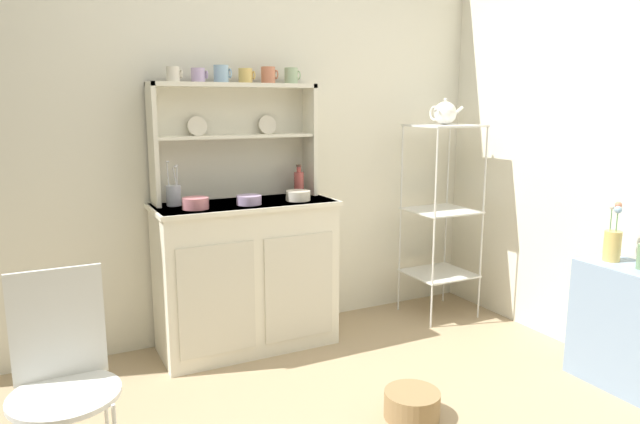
{
  "coord_description": "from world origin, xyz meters",
  "views": [
    {
      "loc": [
        -1.15,
        -1.66,
        1.4
      ],
      "look_at": [
        0.26,
        1.12,
        0.81
      ],
      "focal_mm": 32.2,
      "sensor_mm": 36.0,
      "label": 1
    }
  ],
  "objects_px": {
    "bowl_mixing_large": "(195,203)",
    "flower_vase": "(613,242)",
    "floor_basket": "(412,404)",
    "utensil_jar": "(174,195)",
    "hutch_cabinet": "(246,274)",
    "wire_chair": "(62,369)",
    "porcelain_teapot": "(445,113)",
    "cup_cream_0": "(173,74)",
    "hutch_shelf_unit": "(233,132)",
    "bakers_rack": "(441,202)",
    "side_shelf_blue": "(626,326)",
    "jam_bottle": "(299,183)"
  },
  "relations": [
    {
      "from": "bowl_mixing_large",
      "to": "flower_vase",
      "type": "xyz_separation_m",
      "value": [
        1.83,
        -1.11,
        -0.17
      ]
    },
    {
      "from": "floor_basket",
      "to": "utensil_jar",
      "type": "relative_size",
      "value": 1.04
    },
    {
      "from": "floor_basket",
      "to": "hutch_cabinet",
      "type": "bearing_deg",
      "value": 110.2
    },
    {
      "from": "wire_chair",
      "to": "bowl_mixing_large",
      "type": "bearing_deg",
      "value": 30.06
    },
    {
      "from": "floor_basket",
      "to": "porcelain_teapot",
      "type": "relative_size",
      "value": 1.07
    },
    {
      "from": "porcelain_teapot",
      "to": "flower_vase",
      "type": "xyz_separation_m",
      "value": [
        0.2,
        -1.1,
        -0.63
      ]
    },
    {
      "from": "hutch_cabinet",
      "to": "cup_cream_0",
      "type": "distance_m",
      "value": 1.17
    },
    {
      "from": "hutch_shelf_unit",
      "to": "cup_cream_0",
      "type": "distance_m",
      "value": 0.46
    },
    {
      "from": "wire_chair",
      "to": "porcelain_teapot",
      "type": "xyz_separation_m",
      "value": [
        2.35,
        0.94,
        0.83
      ]
    },
    {
      "from": "hutch_shelf_unit",
      "to": "bakers_rack",
      "type": "bearing_deg",
      "value": -10.35
    },
    {
      "from": "side_shelf_blue",
      "to": "floor_basket",
      "type": "bearing_deg",
      "value": 168.86
    },
    {
      "from": "bowl_mixing_large",
      "to": "porcelain_teapot",
      "type": "bearing_deg",
      "value": -0.22
    },
    {
      "from": "side_shelf_blue",
      "to": "floor_basket",
      "type": "relative_size",
      "value": 2.43
    },
    {
      "from": "hutch_shelf_unit",
      "to": "porcelain_teapot",
      "type": "height_order",
      "value": "hutch_shelf_unit"
    },
    {
      "from": "hutch_cabinet",
      "to": "side_shelf_blue",
      "type": "xyz_separation_m",
      "value": [
        1.53,
        -1.3,
        -0.13
      ]
    },
    {
      "from": "bakers_rack",
      "to": "porcelain_teapot",
      "type": "distance_m",
      "value": 0.58
    },
    {
      "from": "cup_cream_0",
      "to": "jam_bottle",
      "type": "height_order",
      "value": "cup_cream_0"
    },
    {
      "from": "cup_cream_0",
      "to": "utensil_jar",
      "type": "relative_size",
      "value": 0.34
    },
    {
      "from": "wire_chair",
      "to": "cup_cream_0",
      "type": "relative_size",
      "value": 10.28
    },
    {
      "from": "hutch_shelf_unit",
      "to": "porcelain_teapot",
      "type": "xyz_separation_m",
      "value": [
        1.33,
        -0.24,
        0.1
      ]
    },
    {
      "from": "floor_basket",
      "to": "jam_bottle",
      "type": "bearing_deg",
      "value": 90.98
    },
    {
      "from": "flower_vase",
      "to": "jam_bottle",
      "type": "bearing_deg",
      "value": 132.3
    },
    {
      "from": "side_shelf_blue",
      "to": "cup_cream_0",
      "type": "height_order",
      "value": "cup_cream_0"
    },
    {
      "from": "jam_bottle",
      "to": "cup_cream_0",
      "type": "bearing_deg",
      "value": 177.12
    },
    {
      "from": "hutch_cabinet",
      "to": "utensil_jar",
      "type": "bearing_deg",
      "value": 168.36
    },
    {
      "from": "wire_chair",
      "to": "floor_basket",
      "type": "distance_m",
      "value": 1.49
    },
    {
      "from": "hutch_cabinet",
      "to": "jam_bottle",
      "type": "height_order",
      "value": "jam_bottle"
    },
    {
      "from": "hutch_cabinet",
      "to": "porcelain_teapot",
      "type": "xyz_separation_m",
      "value": [
        1.33,
        -0.08,
        0.9
      ]
    },
    {
      "from": "hutch_shelf_unit",
      "to": "wire_chair",
      "type": "height_order",
      "value": "hutch_shelf_unit"
    },
    {
      "from": "side_shelf_blue",
      "to": "floor_basket",
      "type": "distance_m",
      "value": 1.18
    },
    {
      "from": "floor_basket",
      "to": "side_shelf_blue",
      "type": "bearing_deg",
      "value": -11.14
    },
    {
      "from": "bakers_rack",
      "to": "bowl_mixing_large",
      "type": "bearing_deg",
      "value": 179.78
    },
    {
      "from": "side_shelf_blue",
      "to": "utensil_jar",
      "type": "height_order",
      "value": "utensil_jar"
    },
    {
      "from": "bakers_rack",
      "to": "hutch_shelf_unit",
      "type": "bearing_deg",
      "value": 169.65
    },
    {
      "from": "utensil_jar",
      "to": "hutch_shelf_unit",
      "type": "bearing_deg",
      "value": 12.75
    },
    {
      "from": "hutch_shelf_unit",
      "to": "cup_cream_0",
      "type": "relative_size",
      "value": 11.52
    },
    {
      "from": "hutch_cabinet",
      "to": "bakers_rack",
      "type": "distance_m",
      "value": 1.37
    },
    {
      "from": "hutch_cabinet",
      "to": "cup_cream_0",
      "type": "xyz_separation_m",
      "value": [
        -0.34,
        0.12,
        1.12
      ]
    },
    {
      "from": "floor_basket",
      "to": "porcelain_teapot",
      "type": "height_order",
      "value": "porcelain_teapot"
    },
    {
      "from": "wire_chair",
      "to": "floor_basket",
      "type": "height_order",
      "value": "wire_chair"
    },
    {
      "from": "flower_vase",
      "to": "wire_chair",
      "type": "bearing_deg",
      "value": 176.31
    },
    {
      "from": "bakers_rack",
      "to": "bowl_mixing_large",
      "type": "height_order",
      "value": "bakers_rack"
    },
    {
      "from": "hutch_shelf_unit",
      "to": "jam_bottle",
      "type": "height_order",
      "value": "hutch_shelf_unit"
    },
    {
      "from": "hutch_cabinet",
      "to": "porcelain_teapot",
      "type": "height_order",
      "value": "porcelain_teapot"
    },
    {
      "from": "bowl_mixing_large",
      "to": "jam_bottle",
      "type": "relative_size",
      "value": 0.74
    },
    {
      "from": "porcelain_teapot",
      "to": "utensil_jar",
      "type": "bearing_deg",
      "value": 174.73
    },
    {
      "from": "hutch_cabinet",
      "to": "jam_bottle",
      "type": "xyz_separation_m",
      "value": [
        0.38,
        0.09,
        0.49
      ]
    },
    {
      "from": "hutch_shelf_unit",
      "to": "utensil_jar",
      "type": "xyz_separation_m",
      "value": [
        -0.38,
        -0.09,
        -0.33
      ]
    },
    {
      "from": "bakers_rack",
      "to": "bowl_mixing_large",
      "type": "distance_m",
      "value": 1.63
    },
    {
      "from": "utensil_jar",
      "to": "side_shelf_blue",
      "type": "bearing_deg",
      "value": -35.87
    }
  ]
}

